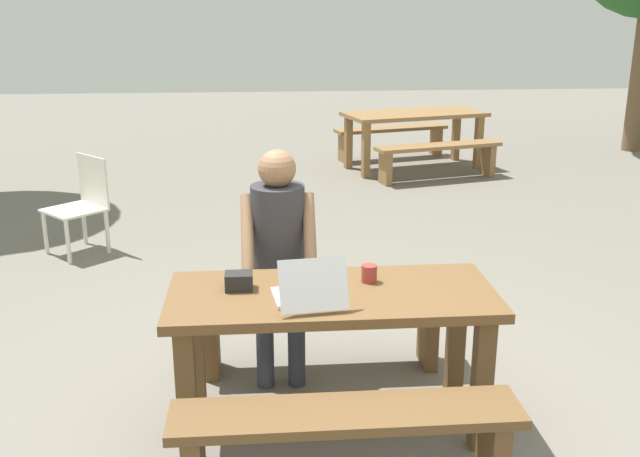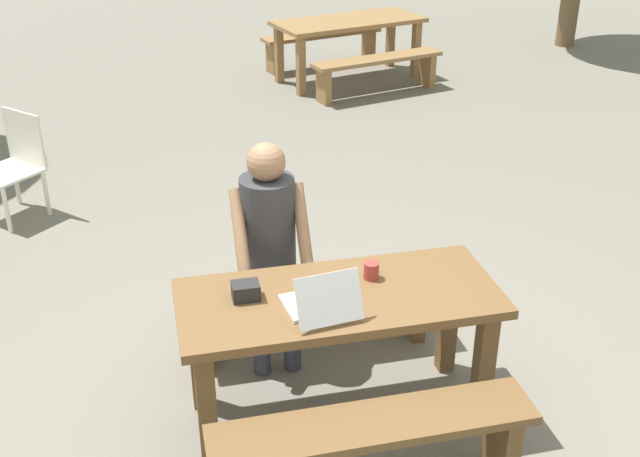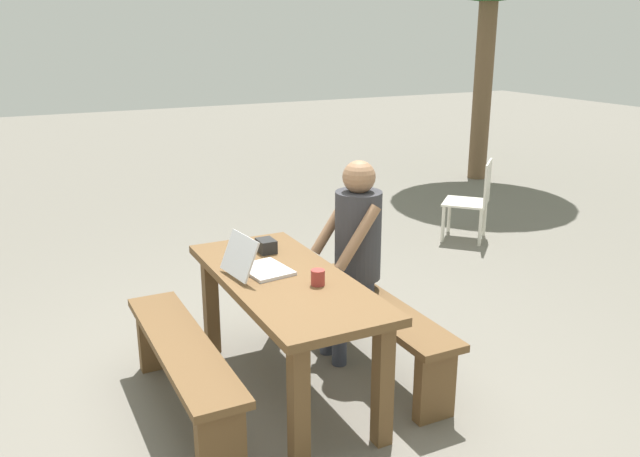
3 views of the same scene
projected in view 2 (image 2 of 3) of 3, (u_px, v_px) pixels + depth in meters
name	position (u px, v px, depth m)	size (l,w,h in m)	color
ground_plane	(337.00, 412.00, 4.26)	(30.00, 30.00, 0.00)	slate
picnic_table_front	(339.00, 317.00, 3.98)	(1.62, 0.69, 0.76)	brown
bench_near	(373.00, 443.00, 3.56)	(1.50, 0.30, 0.48)	brown
bench_far	(312.00, 298.00, 4.65)	(1.50, 0.30, 0.48)	brown
laptop	(322.00, 301.00, 3.75)	(0.36, 0.38, 0.25)	silver
small_pouch	(246.00, 291.00, 3.87)	(0.14, 0.10, 0.09)	black
coffee_mug	(371.00, 270.00, 4.04)	(0.08, 0.08, 0.09)	#99332D
person_seated	(270.00, 238.00, 4.37)	(0.42, 0.41, 1.35)	#333847
plastic_chair	(15.00, 163.00, 6.25)	(0.62, 0.62, 0.85)	silver
picnic_table_mid	(349.00, 29.00, 9.58)	(1.96, 1.23, 0.75)	olive
bench_mid_south	(378.00, 67.00, 9.18)	(1.66, 0.71, 0.45)	olive
bench_mid_north	(322.00, 41.00, 10.27)	(1.66, 0.71, 0.45)	olive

